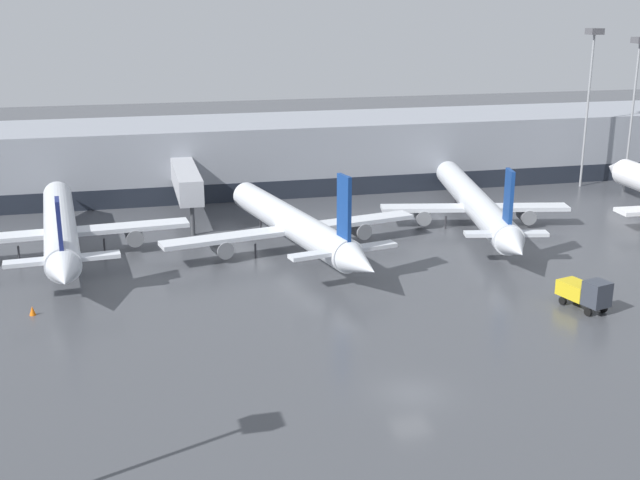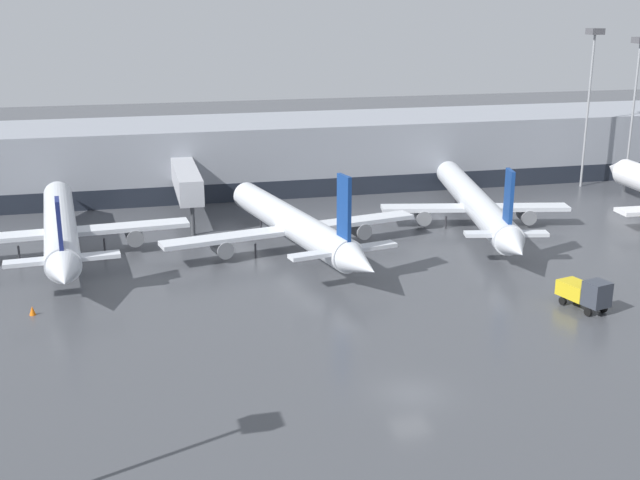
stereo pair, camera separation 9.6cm
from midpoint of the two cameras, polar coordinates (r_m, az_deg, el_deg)
name	(u,v)px [view 2 (the right image)]	position (r m, az deg, el deg)	size (l,w,h in m)	color
ground_plane	(411,394)	(53.14, 6.57, -10.80)	(320.00, 320.00, 0.00)	#424449
terminal_building	(256,154)	(109.17, -4.58, 6.10)	(160.00, 30.37, 9.00)	gray
parked_jet_1	(293,224)	(80.63, -1.88, 1.13)	(26.98, 33.50, 10.00)	silver
parked_jet_3	(60,227)	(82.66, -17.95, 0.86)	(25.19, 35.39, 8.66)	silver
parked_jet_4	(475,203)	(91.39, 11.00, 2.62)	(21.04, 38.78, 9.27)	silver
service_truck_0	(586,292)	(69.30, 18.40, -3.54)	(2.91, 4.82, 2.74)	gold
traffic_cone_2	(32,311)	(68.99, -19.74, -4.74)	(0.52, 0.52, 0.76)	orange
apron_light_mast_1	(638,70)	(117.35, 21.67, 11.15)	(1.80, 1.80, 19.79)	gray
apron_light_mast_3	(592,65)	(113.33, 18.80, 11.68)	(1.80, 1.80, 20.97)	gray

